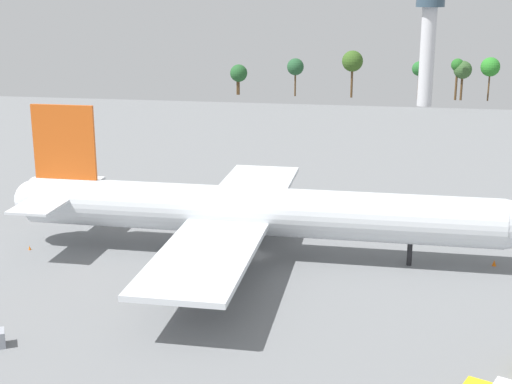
% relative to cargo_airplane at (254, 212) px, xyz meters
% --- Properties ---
extents(ground_plane, '(292.94, 292.94, 0.00)m').
position_rel_cargo_airplane_xyz_m(ground_plane, '(0.28, 0.00, -6.51)').
color(ground_plane, slate).
extents(cargo_airplane, '(73.23, 60.12, 20.87)m').
position_rel_cargo_airplane_xyz_m(cargo_airplane, '(0.00, 0.00, 0.00)').
color(cargo_airplane, silver).
rests_on(cargo_airplane, ground_plane).
extents(pushback_tractor, '(3.33, 4.98, 2.41)m').
position_rel_cargo_airplane_xyz_m(pushback_tractor, '(26.92, 13.18, -5.33)').
color(pushback_tractor, '#4C8C4C').
rests_on(pushback_tractor, ground_plane).
extents(safety_cone_nose, '(0.59, 0.59, 0.84)m').
position_rel_cargo_airplane_xyz_m(safety_cone_nose, '(33.24, 1.80, -6.09)').
color(safety_cone_nose, orange).
rests_on(safety_cone_nose, ground_plane).
extents(safety_cone_tail, '(0.41, 0.41, 0.58)m').
position_rel_cargo_airplane_xyz_m(safety_cone_tail, '(-32.68, -3.66, -6.22)').
color(safety_cone_tail, orange).
rests_on(safety_cone_tail, ground_plane).
extents(control_tower, '(9.17, 9.17, 36.38)m').
position_rel_cargo_airplane_xyz_m(control_tower, '(29.91, 150.36, 15.54)').
color(control_tower, silver).
rests_on(control_tower, ground_plane).
extents(tree_line_backdrop, '(95.11, 7.47, 16.70)m').
position_rel_cargo_airplane_xyz_m(tree_line_backdrop, '(11.07, 165.98, 4.29)').
color(tree_line_backdrop, '#51381E').
rests_on(tree_line_backdrop, ground_plane).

